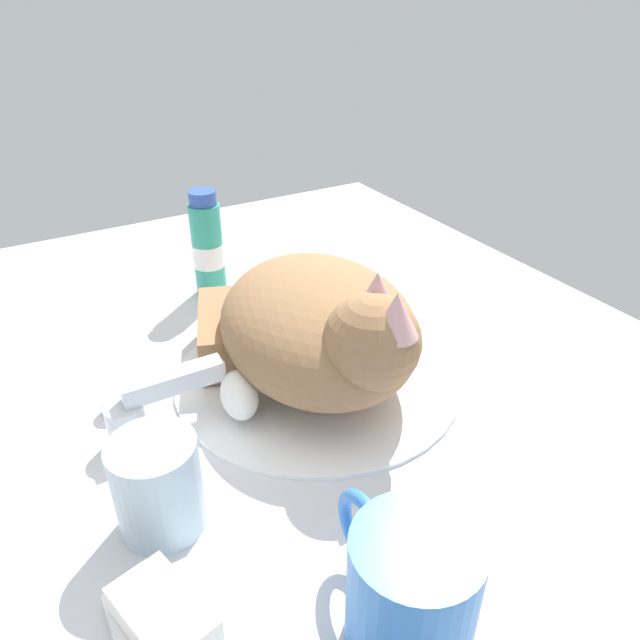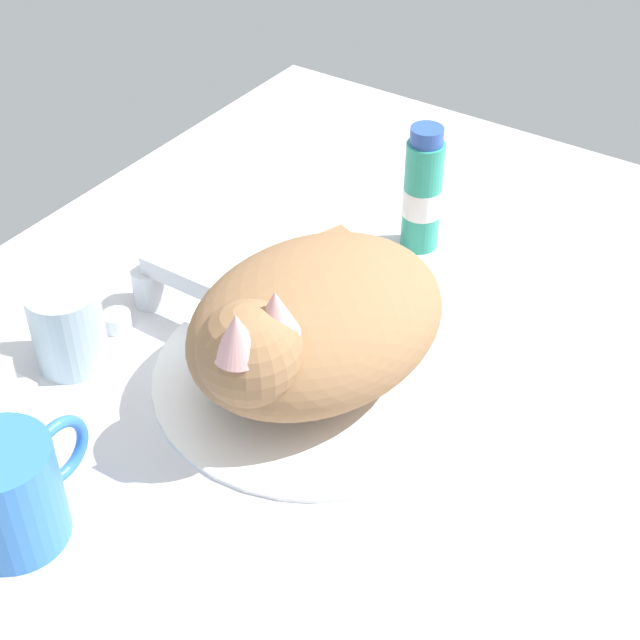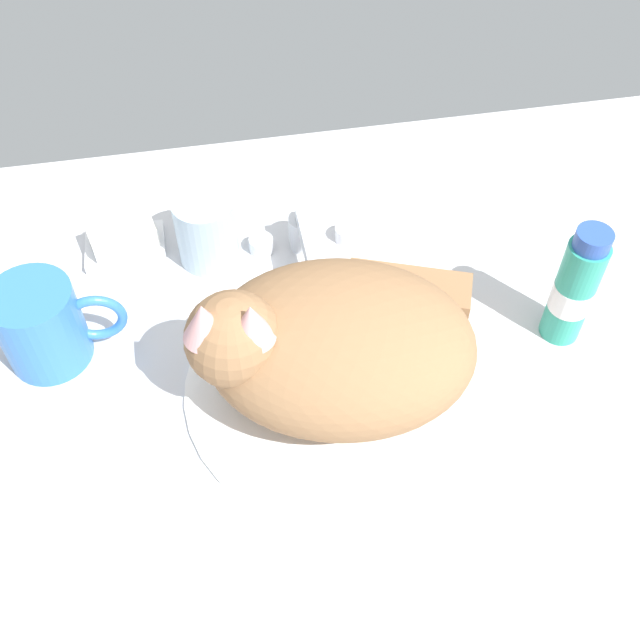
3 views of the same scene
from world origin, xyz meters
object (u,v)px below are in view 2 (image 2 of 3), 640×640
object	(u,v)px
faucet	(161,285)
toothpaste_bottle	(422,193)
coffee_mug	(10,492)
cat	(307,323)
rinse_cup	(68,327)

from	to	relation	value
faucet	toothpaste_bottle	size ratio (longest dim) A/B	0.90
faucet	toothpaste_bottle	distance (cm)	29.45
coffee_mug	faucet	bearing A→B (deg)	18.73
cat	toothpaste_bottle	size ratio (longest dim) A/B	2.12
toothpaste_bottle	rinse_cup	bearing A→B (deg)	153.39
cat	rinse_cup	size ratio (longest dim) A/B	3.67
faucet	rinse_cup	size ratio (longest dim) A/B	1.56
rinse_cup	coffee_mug	bearing A→B (deg)	-146.84
rinse_cup	cat	bearing A→B (deg)	-63.35
toothpaste_bottle	coffee_mug	bearing A→B (deg)	172.84
cat	toothpaste_bottle	bearing A→B (deg)	5.25
cat	toothpaste_bottle	distance (cm)	25.41
faucet	toothpaste_bottle	bearing A→B (deg)	-33.44
faucet	cat	size ratio (longest dim) A/B	0.42
coffee_mug	rinse_cup	world-z (taller)	coffee_mug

